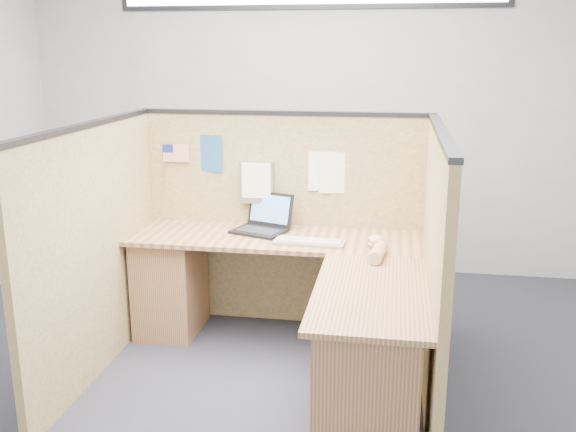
% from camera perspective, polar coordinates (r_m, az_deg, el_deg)
% --- Properties ---
extents(floor, '(5.00, 5.00, 0.00)m').
position_cam_1_polar(floor, '(3.94, -2.96, -14.84)').
color(floor, '#21222F').
rests_on(floor, ground).
extents(wall_back, '(5.00, 0.00, 5.00)m').
position_cam_1_polar(wall_back, '(5.67, 1.82, 9.19)').
color(wall_back, '#9C9FA1').
rests_on(wall_back, floor).
extents(wall_front, '(5.00, 0.00, 5.00)m').
position_cam_1_polar(wall_front, '(1.44, -23.61, -8.71)').
color(wall_front, '#9C9FA1').
rests_on(wall_front, floor).
extents(cubicle_partitions, '(2.06, 1.83, 1.53)m').
position_cam_1_polar(cubicle_partitions, '(4.03, -1.79, -2.29)').
color(cubicle_partitions, brown).
rests_on(cubicle_partitions, floor).
extents(l_desk, '(1.95, 1.75, 0.73)m').
position_cam_1_polar(l_desk, '(3.99, 0.47, -8.16)').
color(l_desk, brown).
rests_on(l_desk, floor).
extents(laptop, '(0.40, 0.42, 0.25)m').
position_cam_1_polar(laptop, '(4.41, -2.42, -0.49)').
color(laptop, black).
rests_on(laptop, l_desk).
extents(keyboard, '(0.46, 0.18, 0.03)m').
position_cam_1_polar(keyboard, '(4.09, 1.90, -2.34)').
color(keyboard, gray).
rests_on(keyboard, l_desk).
extents(mouse, '(0.13, 0.09, 0.05)m').
position_cam_1_polar(mouse, '(4.06, 7.87, -2.45)').
color(mouse, silver).
rests_on(mouse, l_desk).
extents(hand_forearm, '(0.12, 0.42, 0.09)m').
position_cam_1_polar(hand_forearm, '(3.92, 7.96, -2.87)').
color(hand_forearm, tan).
rests_on(hand_forearm, l_desk).
extents(blue_poster, '(0.19, 0.03, 0.26)m').
position_cam_1_polar(blue_poster, '(4.56, -7.03, 5.55)').
color(blue_poster, '#1E5189').
rests_on(blue_poster, cubicle_partitions).
extents(american_flag, '(0.20, 0.01, 0.34)m').
position_cam_1_polar(american_flag, '(4.63, -10.18, 5.40)').
color(american_flag, olive).
rests_on(american_flag, cubicle_partitions).
extents(file_holder, '(0.23, 0.05, 0.29)m').
position_cam_1_polar(file_holder, '(4.48, -2.78, 3.02)').
color(file_holder, slate).
rests_on(file_holder, cubicle_partitions).
extents(paper_left, '(0.22, 0.03, 0.28)m').
position_cam_1_polar(paper_left, '(4.41, 4.27, 3.83)').
color(paper_left, white).
rests_on(paper_left, cubicle_partitions).
extents(paper_right, '(0.21, 0.02, 0.27)m').
position_cam_1_polar(paper_right, '(4.42, 3.20, 3.98)').
color(paper_right, white).
rests_on(paper_right, cubicle_partitions).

